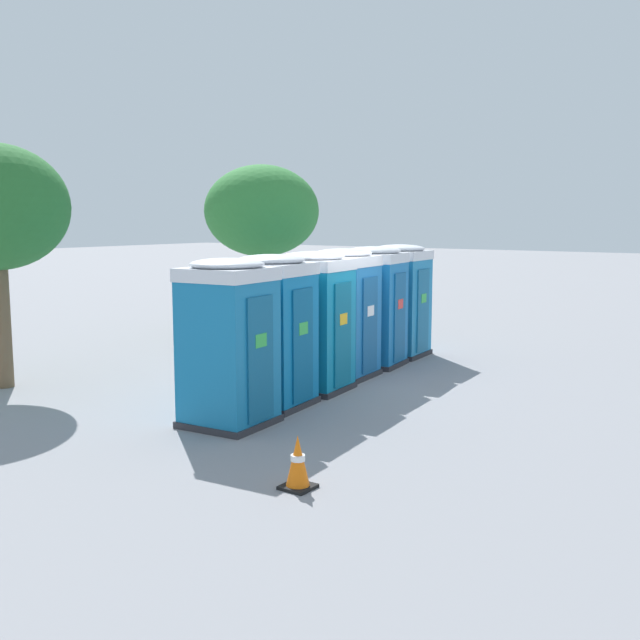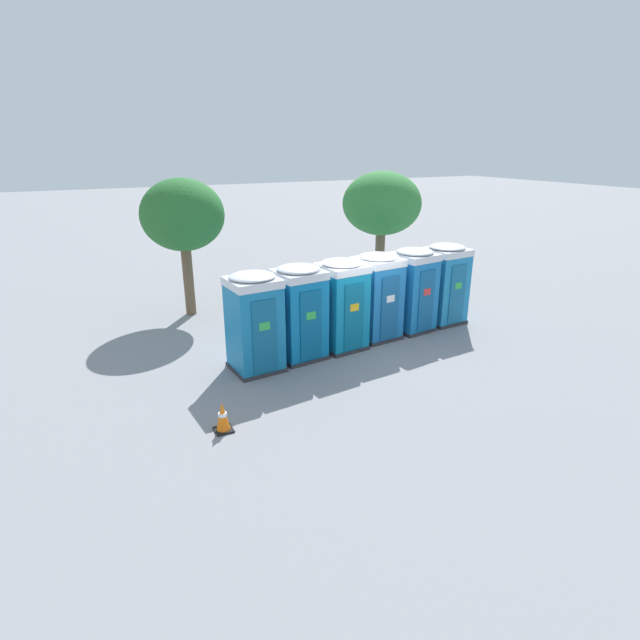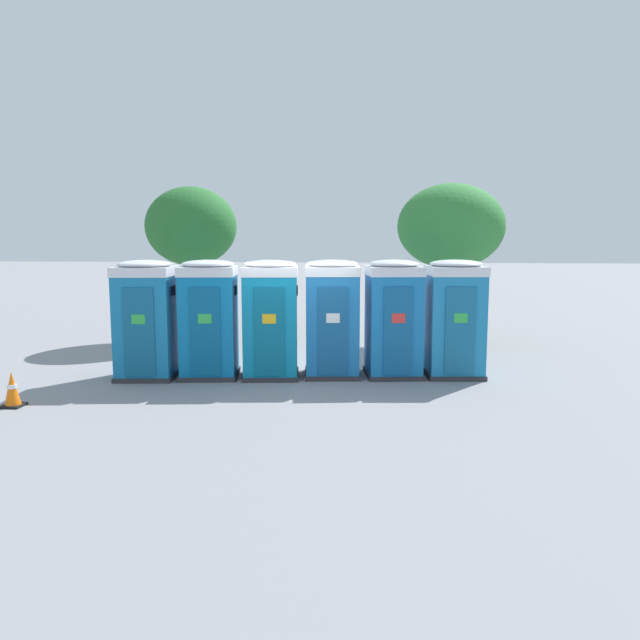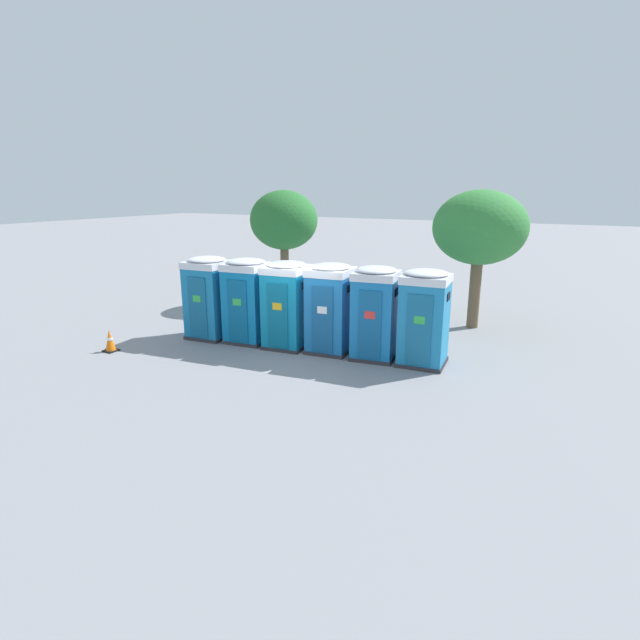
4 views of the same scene
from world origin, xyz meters
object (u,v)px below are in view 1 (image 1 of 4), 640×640
portapotty_5 (399,300)px  portapotty_4 (374,306)px  portapotty_3 (344,312)px  street_tree_1 (262,212)px  portapotty_1 (272,330)px  portapotty_0 (229,342)px  portapotty_2 (314,321)px  traffic_cone (298,463)px

portapotty_5 → portapotty_4: bearing=-174.9°
portapotty_3 → street_tree_1: size_ratio=0.56×
portapotty_1 → portapotty_5: (5.30, 0.51, -0.00)m
portapotty_0 → portapotty_5: 6.65m
portapotty_2 → portapotty_4: 2.66m
portapotty_4 → street_tree_1: bearing=68.7°
portapotty_5 → traffic_cone: 8.86m
traffic_cone → portapotty_5: bearing=21.2°
portapotty_5 → traffic_cone: portapotty_5 is taller
traffic_cone → portapotty_0: bearing=57.1°
street_tree_1 → portapotty_5: bearing=-95.4°
portapotty_4 → street_tree_1: street_tree_1 is taller
portapotty_4 → street_tree_1: size_ratio=0.56×
portapotty_2 → traffic_cone: (-4.25, -2.76, -0.97)m
portapotty_2 → street_tree_1: street_tree_1 is taller
portapotty_3 → street_tree_1: street_tree_1 is taller
portapotty_3 → portapotty_5: 2.66m
portapotty_1 → street_tree_1: 7.76m
portapotty_2 → portapotty_4: same height
portapotty_4 → portapotty_5: same height
portapotty_4 → portapotty_0: bearing=-173.6°
portapotty_4 → traffic_cone: portapotty_4 is taller
portapotty_2 → portapotty_5: same height
portapotty_4 → portapotty_2: bearing=-173.4°
portapotty_5 → traffic_cone: size_ratio=3.97×
portapotty_0 → portapotty_4: bearing=6.4°
portapotty_2 → portapotty_3: size_ratio=1.00×
portapotty_0 → street_tree_1: size_ratio=0.56×
portapotty_1 → portapotty_4: size_ratio=1.00×
portapotty_1 → portapotty_0: bearing=-171.3°
portapotty_1 → portapotty_5: 5.32m
portapotty_3 → traffic_cone: size_ratio=3.97×
portapotty_3 → street_tree_1: (3.07, 4.55, 2.00)m
portapotty_3 → portapotty_4: (1.33, 0.09, 0.00)m
street_tree_1 → portapotty_3: bearing=-124.0°
portapotty_1 → portapotty_2: same height
portapotty_2 → portapotty_5: 3.99m
portapotty_2 → portapotty_5: (3.97, 0.42, -0.00)m
portapotty_5 → traffic_cone: (-8.21, -3.19, -0.97)m
portapotty_3 → traffic_cone: portapotty_3 is taller
portapotty_2 → portapotty_4: size_ratio=1.00×
portapotty_5 → portapotty_1: bearing=-174.5°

